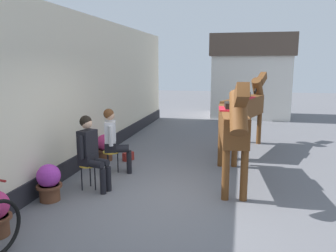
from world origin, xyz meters
name	(u,v)px	position (x,y,z in m)	size (l,w,h in m)	color
ground_plane	(198,154)	(0.00, 3.00, 0.00)	(40.00, 40.00, 0.00)	slate
pub_facade_wall	(77,99)	(-2.55, 1.50, 1.54)	(0.34, 14.00, 3.40)	beige
distant_cottage	(250,75)	(1.40, 9.81, 1.80)	(3.40, 2.60, 3.50)	silver
seated_visitor_near	(91,149)	(-1.61, 0.10, 0.78)	(0.61, 0.48, 1.39)	gold
seated_visitor_far	(114,137)	(-1.56, 1.10, 0.78)	(0.61, 0.49, 1.39)	gold
saddled_horse_near	(232,125)	(0.90, 1.01, 1.16)	(0.67, 2.99, 2.06)	brown
saddled_horse_far	(245,107)	(1.16, 3.76, 1.16)	(1.25, 2.87, 2.06)	brown
flower_planter_inner_near	(49,182)	(-2.09, -0.54, 0.33)	(0.43, 0.43, 0.64)	brown
flower_planter_farthest	(105,147)	(-2.12, 1.95, 0.33)	(0.43, 0.43, 0.64)	brown
satchel_bag	(128,156)	(-1.57, 2.06, 0.10)	(0.28, 0.12, 0.20)	maroon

